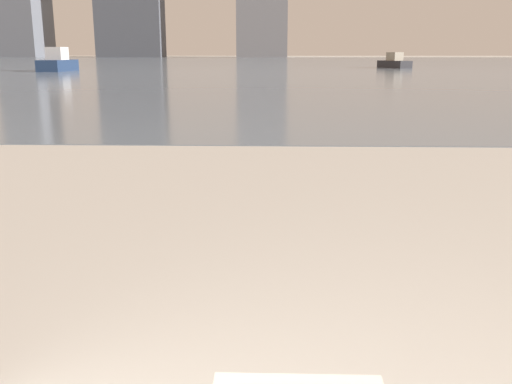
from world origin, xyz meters
TOP-DOWN VIEW (x-y plane):
  - harbor_water at (0.00, 62.00)m, footprint 180.00×110.00m
  - harbor_boat_0 at (8.10, 40.63)m, footprint 1.99×2.97m
  - harbor_boat_2 at (-12.65, 33.55)m, footprint 1.28×3.62m

SIDE VIEW (x-z plane):
  - harbor_water at x=0.00m, z-range 0.00..0.01m
  - harbor_boat_0 at x=8.10m, z-range -0.15..0.91m
  - harbor_boat_2 at x=-12.65m, z-range -0.19..1.16m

